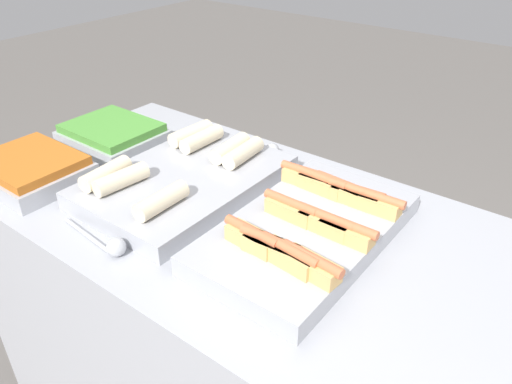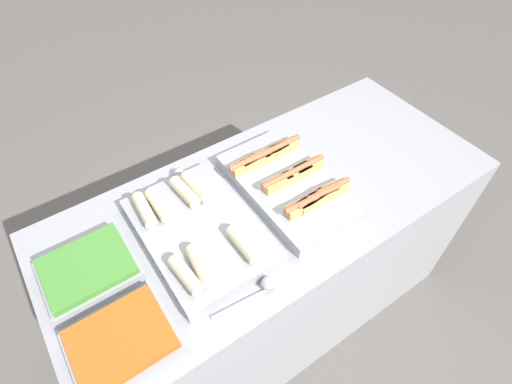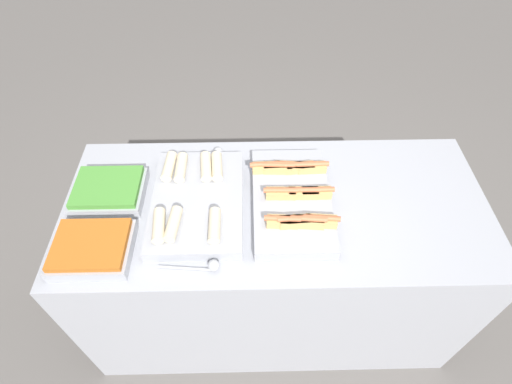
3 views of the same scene
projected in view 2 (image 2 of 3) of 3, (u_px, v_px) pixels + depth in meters
name	position (u px, v px, depth m)	size (l,w,h in m)	color
ground_plane	(269.00, 304.00, 2.26)	(12.00, 12.00, 0.00)	slate
counter	(271.00, 260.00, 1.91)	(1.80, 0.79, 0.94)	#A8AAB2
tray_hotdogs	(288.00, 182.00, 1.56)	(0.34, 0.56, 0.10)	#A8AAB2
tray_wraps	(197.00, 230.00, 1.41)	(0.37, 0.55, 0.10)	#A8AAB2
tray_side_front	(123.00, 343.00, 1.14)	(0.29, 0.24, 0.07)	#A8AAB2
tray_side_back	(89.00, 271.00, 1.30)	(0.29, 0.24, 0.07)	#A8AAB2
serving_spoon_near	(263.00, 287.00, 1.28)	(0.23, 0.04, 0.04)	#B2B5BA
serving_spoon_far	(175.00, 175.00, 1.61)	(0.21, 0.04, 0.04)	#B2B5BA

